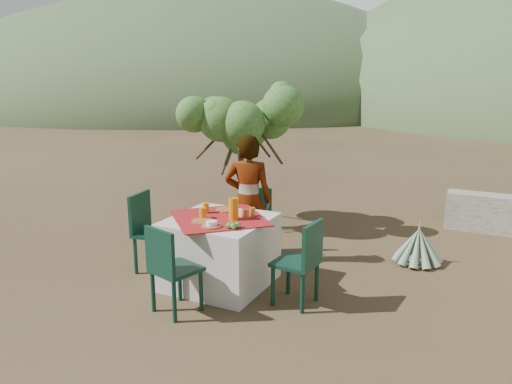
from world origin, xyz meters
TOP-DOWN VIEW (x-y plane):
  - ground at (0.00, 0.00)m, footprint 160.00×160.00m
  - table at (0.30, 0.04)m, footprint 1.30×1.30m
  - chair_far at (0.25, 1.03)m, footprint 0.50×0.50m
  - chair_near at (0.24, -0.78)m, footprint 0.50×0.50m
  - chair_left at (-0.64, 0.03)m, footprint 0.48×0.48m
  - chair_right at (1.30, -0.05)m, footprint 0.44×0.44m
  - person at (0.29, 0.76)m, footprint 0.66×0.53m
  - shrub_tree at (-0.34, 1.96)m, footprint 1.59×1.56m
  - agave at (2.16, 1.63)m, footprint 0.59×0.61m
  - hill_near_left at (-18.00, 30.00)m, footprint 40.00×40.00m
  - hill_far_center at (-4.00, 52.00)m, footprint 60.00×60.00m
  - plate_far at (0.23, 0.33)m, footprint 0.23×0.23m
  - plate_near at (0.23, -0.18)m, footprint 0.23×0.23m
  - glass_far at (0.08, 0.13)m, footprint 0.07×0.07m
  - glass_near at (0.16, -0.07)m, footprint 0.07×0.07m
  - juice_pitcher at (0.48, 0.04)m, footprint 0.11×0.11m
  - bowl_plate at (0.40, -0.27)m, footprint 0.21×0.21m
  - white_bowl at (0.40, -0.27)m, footprint 0.12×0.12m
  - jar_left at (0.57, 0.16)m, footprint 0.06×0.06m
  - jar_right at (0.60, 0.24)m, footprint 0.06×0.06m
  - napkin_holder at (0.48, 0.18)m, footprint 0.06×0.04m
  - fruit_cluster at (0.62, -0.23)m, footprint 0.13×0.12m

SIDE VIEW (x-z plane):
  - ground at x=0.00m, z-range 0.00..0.00m
  - hill_near_left at x=-18.00m, z-range -8.00..8.00m
  - hill_far_center at x=-4.00m, z-range -12.00..12.00m
  - agave at x=2.16m, z-range -0.10..0.54m
  - table at x=0.30m, z-range 0.00..0.76m
  - chair_far at x=0.25m, z-range 0.05..0.90m
  - chair_right at x=1.30m, z-range 0.05..0.92m
  - chair_near at x=0.24m, z-range 0.05..0.93m
  - chair_left at x=-0.64m, z-range 0.05..0.97m
  - bowl_plate at x=0.40m, z-range 0.76..0.77m
  - plate_far at x=0.23m, z-range 0.76..0.78m
  - plate_near at x=0.23m, z-range 0.76..0.78m
  - person at x=0.29m, z-range 0.00..1.58m
  - fruit_cluster at x=0.62m, z-range 0.76..0.83m
  - white_bowl at x=0.40m, z-range 0.77..0.82m
  - napkin_holder at x=0.48m, z-range 0.76..0.84m
  - jar_left at x=0.57m, z-range 0.76..0.85m
  - jar_right at x=0.60m, z-range 0.76..0.86m
  - glass_far at x=0.08m, z-range 0.76..0.88m
  - glass_near at x=0.16m, z-range 0.76..0.88m
  - juice_pitcher at x=0.48m, z-range 0.76..0.99m
  - shrub_tree at x=-0.34m, z-range 0.54..2.42m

